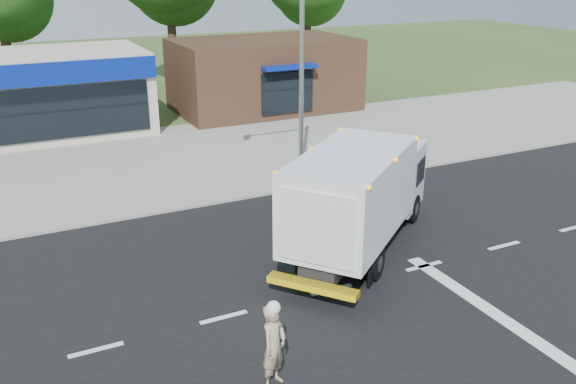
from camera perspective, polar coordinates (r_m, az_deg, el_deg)
ground at (r=16.17m, az=4.10°, el=-9.15°), size 120.00×120.00×0.00m
road_asphalt at (r=16.17m, az=4.10°, el=-9.14°), size 60.00×14.00×0.02m
sidewalk at (r=22.92m, az=-6.18°, el=0.23°), size 60.00×2.40×0.12m
parking_apron at (r=28.19m, az=-10.28°, el=3.84°), size 60.00×9.00×0.02m
lane_markings at (r=15.87m, az=10.88°, el=-10.07°), size 55.20×7.00×0.01m
ems_box_truck at (r=17.63m, az=6.74°, el=0.08°), size 7.11×6.35×3.24m
emergency_worker at (r=12.42m, az=-1.34°, el=-14.12°), size 0.80×0.74×1.94m
brown_storefront at (r=35.55m, az=-2.25°, el=10.93°), size 10.00×6.70×4.00m
traffic_signal_pole at (r=22.07m, az=-0.24°, el=12.60°), size 3.51×0.25×8.00m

